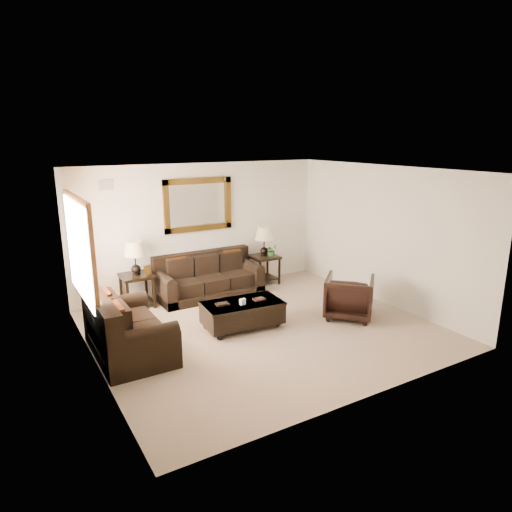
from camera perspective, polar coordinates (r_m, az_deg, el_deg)
room at (r=7.54m, az=0.92°, el=0.36°), size 5.51×5.01×2.71m
window at (r=7.40m, az=-21.08°, el=0.69°), size 0.07×1.96×1.66m
mirror at (r=9.56m, az=-7.23°, el=6.37°), size 1.50×0.06×1.10m
air_vent at (r=8.95m, az=-18.27°, el=8.42°), size 0.25×0.02×0.18m
sofa at (r=9.55m, az=-6.00°, el=-3.04°), size 2.15×0.93×0.88m
loveseat at (r=7.26m, az=-16.04°, el=-9.12°), size 1.02×1.72×0.97m
end_table_left at (r=9.01m, az=-14.80°, el=-1.02°), size 0.59×0.59×1.31m
end_table_right at (r=10.13m, az=1.01°, el=1.15°), size 0.59×0.59×1.29m
coffee_table at (r=7.94m, az=-1.72°, el=-6.97°), size 1.42×0.84×0.58m
armchair at (r=8.50m, az=11.57°, el=-4.76°), size 1.14×1.14×0.86m
potted_plant at (r=10.14m, az=1.94°, el=0.57°), size 0.30×0.32×0.21m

